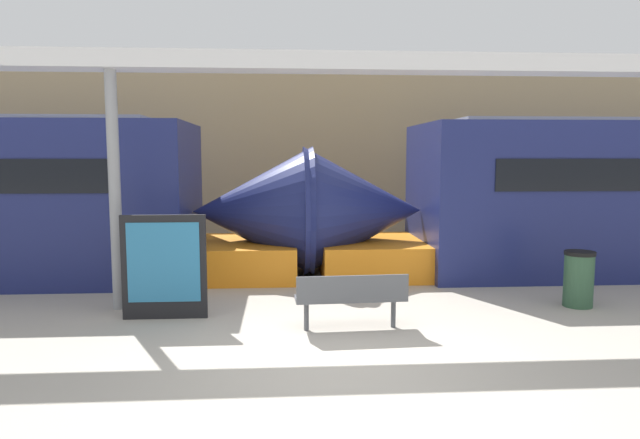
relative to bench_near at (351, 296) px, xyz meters
The scene contains 7 objects.
ground_plane 1.43m from the bench_near, 101.75° to the right, with size 60.00×60.00×0.00m, color #A8A093.
station_wall 8.73m from the bench_near, 91.84° to the left, with size 56.00×0.20×5.00m, color tan.
bench_near is the anchor object (origin of this frame).
trash_bin 3.98m from the bench_near, 15.05° to the left, with size 0.49×0.49×0.91m.
poster_board 2.85m from the bench_near, 164.48° to the left, with size 1.26×0.07×1.58m.
support_column_near 4.09m from the bench_near, 158.86° to the left, with size 0.18×0.18×3.76m, color gray.
canopy_beam 5.13m from the bench_near, 158.86° to the left, with size 28.00×0.60×0.28m, color silver.
Camera 1 is at (-0.68, -6.44, 2.45)m, focal length 32.00 mm.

